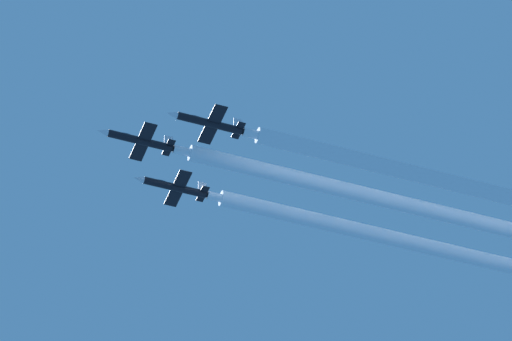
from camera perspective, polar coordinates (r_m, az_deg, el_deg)
jet_lead at (r=244.81m, az=-3.96°, el=1.02°), size 8.00×11.65×2.80m
jet_left_wingman at (r=240.56m, az=-1.63°, el=1.60°), size 8.00×11.65×2.80m
jet_right_wingman at (r=251.09m, az=-2.79°, el=-0.54°), size 8.00×11.65×2.80m
smoke_trail_lead at (r=254.26m, az=4.26°, el=-0.96°), size 2.39×65.26×2.39m
smoke_trail_left_wingman at (r=249.79m, az=5.65°, el=-0.19°), size 2.39×56.09×2.39m
smoke_trail_right_wingman at (r=259.69m, az=4.12°, el=-2.17°), size 2.39×54.82×2.39m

